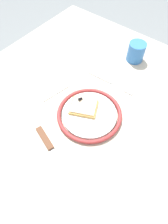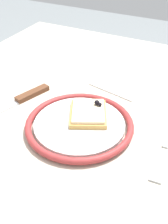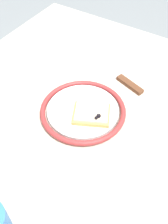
# 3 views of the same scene
# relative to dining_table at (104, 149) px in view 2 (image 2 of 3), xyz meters

# --- Properties ---
(dining_table) EXTENTS (0.97, 0.94, 0.75)m
(dining_table) POSITION_rel_dining_table_xyz_m (0.00, 0.00, 0.00)
(dining_table) COLOR #BCB29E
(dining_table) RESTS_ON ground_plane
(plate) EXTENTS (0.22, 0.22, 0.02)m
(plate) POSITION_rel_dining_table_xyz_m (0.04, 0.05, 0.09)
(plate) COLOR white
(plate) RESTS_ON dining_table
(pizza_slice_near) EXTENTS (0.11, 0.12, 0.03)m
(pizza_slice_near) POSITION_rel_dining_table_xyz_m (0.03, 0.02, 0.10)
(pizza_slice_near) COLOR tan
(pizza_slice_near) RESTS_ON plate
(knife) EXTENTS (0.09, 0.23, 0.01)m
(knife) POSITION_rel_dining_table_xyz_m (0.21, 0.02, 0.09)
(knife) COLOR silver
(knife) RESTS_ON dining_table
(fork) EXTENTS (0.03, 0.20, 0.00)m
(fork) POSITION_rel_dining_table_xyz_m (-0.13, 0.02, 0.08)
(fork) COLOR #B7B7B7
(fork) RESTS_ON dining_table
(napkin) EXTENTS (0.16, 0.17, 0.00)m
(napkin) POSITION_rel_dining_table_xyz_m (0.02, -0.18, 0.08)
(napkin) COLOR white
(napkin) RESTS_ON dining_table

